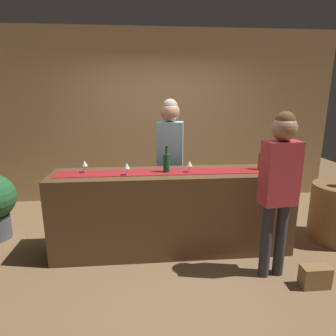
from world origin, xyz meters
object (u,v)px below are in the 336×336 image
wine_glass_mid_counter (85,164)px  wine_glass_near_customer (189,164)px  customer_sipping (279,179)px  handbag (315,277)px  wine_glass_far_end (127,166)px  wine_bottle_green (166,163)px  wine_bottle_amber (261,161)px  bartender (170,150)px

wine_glass_mid_counter → wine_glass_near_customer: bearing=-5.0°
customer_sipping → wine_glass_mid_counter: bearing=155.8°
wine_glass_near_customer → handbag: (1.13, -0.81, -0.97)m
wine_glass_mid_counter → wine_glass_far_end: bearing=-18.5°
wine_bottle_green → customer_sipping: size_ratio=0.18×
wine_bottle_green → customer_sipping: (1.05, -0.61, -0.04)m
wine_bottle_green → wine_bottle_amber: size_ratio=1.00×
customer_sipping → handbag: (0.34, -0.24, -0.94)m
customer_sipping → wine_glass_far_end: bearing=155.7°
customer_sipping → handbag: size_ratio=6.06×
wine_bottle_amber → bartender: bearing=150.7°
wine_glass_mid_counter → customer_sipping: size_ratio=0.08×
wine_bottle_amber → wine_glass_near_customer: wine_bottle_amber is taller
wine_bottle_amber → bartender: size_ratio=0.17×
wine_glass_far_end → customer_sipping: (1.49, -0.52, -0.03)m
wine_bottle_amber → wine_glass_mid_counter: 2.05m
wine_bottle_green → handbag: 1.90m
wine_glass_far_end → customer_sipping: 1.58m
wine_bottle_green → customer_sipping: 1.21m
wine_glass_near_customer → wine_glass_mid_counter: (-1.18, 0.10, 0.00)m
wine_glass_far_end → customer_sipping: customer_sipping is taller
wine_bottle_green → wine_glass_mid_counter: (-0.93, 0.06, -0.01)m
wine_bottle_amber → customer_sipping: 0.63m
wine_bottle_amber → handbag: wine_bottle_amber is taller
wine_glass_mid_counter → handbag: (2.32, -0.91, -0.97)m
wine_bottle_amber → wine_bottle_green: bearing=-179.6°
wine_glass_mid_counter → customer_sipping: (1.97, -0.68, -0.03)m
handbag → wine_bottle_green: bearing=148.6°
wine_glass_near_customer → handbag: 1.70m
wine_glass_mid_counter → handbag: wine_glass_mid_counter is taller
wine_glass_far_end → handbag: bearing=-22.3°
wine_glass_mid_counter → wine_glass_far_end: 0.51m
handbag → customer_sipping: bearing=145.4°
wine_bottle_amber → handbag: bearing=-72.5°
wine_bottle_green → wine_glass_near_customer: 0.26m
wine_bottle_green → bartender: size_ratio=0.17×
wine_glass_mid_counter → wine_bottle_amber: bearing=-1.6°
wine_bottle_amber → wine_glass_mid_counter: wine_bottle_amber is taller
wine_glass_mid_counter → handbag: 2.67m
wine_glass_far_end → customer_sipping: bearing=-19.1°
wine_bottle_amber → customer_sipping: bearing=-96.7°
customer_sipping → wine_glass_near_customer: bearing=138.7°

